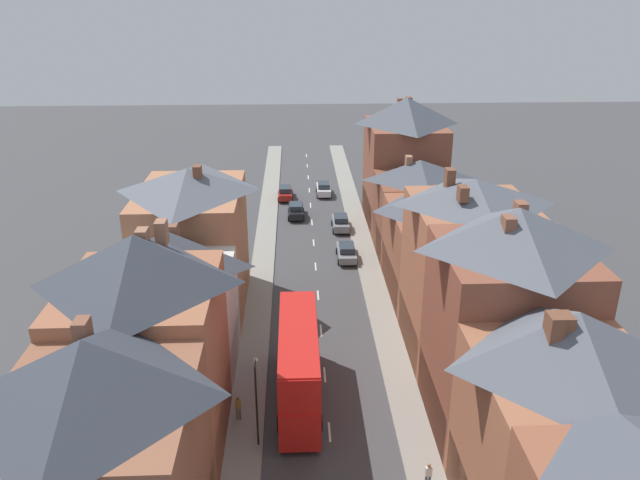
{
  "coord_description": "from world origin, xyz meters",
  "views": [
    {
      "loc": [
        -1.85,
        -12.5,
        25.18
      ],
      "look_at": [
        0.45,
        42.71,
        2.47
      ],
      "focal_mm": 35.0,
      "sensor_mm": 36.0,
      "label": 1
    }
  ],
  "objects_px": {
    "car_parked_left_a": "(296,210)",
    "pedestrian_near_right": "(428,474)",
    "double_decker_bus_lead": "(299,363)",
    "car_mid_white": "(341,222)",
    "pedestrian_mid_left": "(238,407)",
    "car_parked_right_a": "(324,189)",
    "car_near_blue": "(346,252)",
    "street_lamp": "(256,399)",
    "car_near_silver": "(285,193)"
  },
  "relations": [
    {
      "from": "car_parked_left_a",
      "to": "pedestrian_near_right",
      "type": "height_order",
      "value": "pedestrian_near_right"
    },
    {
      "from": "double_decker_bus_lead",
      "to": "car_parked_left_a",
      "type": "bearing_deg",
      "value": 89.99
    },
    {
      "from": "car_mid_white",
      "to": "pedestrian_mid_left",
      "type": "xyz_separation_m",
      "value": [
        -8.68,
        -32.37,
        0.19
      ]
    },
    {
      "from": "car_parked_left_a",
      "to": "car_parked_right_a",
      "type": "relative_size",
      "value": 1.03
    },
    {
      "from": "car_near_blue",
      "to": "car_parked_right_a",
      "type": "relative_size",
      "value": 1.06
    },
    {
      "from": "car_parked_left_a",
      "to": "street_lamp",
      "type": "relative_size",
      "value": 0.77
    },
    {
      "from": "double_decker_bus_lead",
      "to": "car_parked_right_a",
      "type": "height_order",
      "value": "double_decker_bus_lead"
    },
    {
      "from": "pedestrian_mid_left",
      "to": "car_parked_left_a",
      "type": "bearing_deg",
      "value": 84.1
    },
    {
      "from": "car_near_silver",
      "to": "car_parked_left_a",
      "type": "xyz_separation_m",
      "value": [
        1.3,
        -6.76,
        0.01
      ]
    },
    {
      "from": "car_near_blue",
      "to": "pedestrian_mid_left",
      "type": "height_order",
      "value": "pedestrian_mid_left"
    },
    {
      "from": "pedestrian_near_right",
      "to": "pedestrian_mid_left",
      "type": "distance_m",
      "value": 12.24
    },
    {
      "from": "car_near_blue",
      "to": "pedestrian_near_right",
      "type": "relative_size",
      "value": 2.7
    },
    {
      "from": "street_lamp",
      "to": "car_near_blue",
      "type": "bearing_deg",
      "value": 74.53
    },
    {
      "from": "car_parked_right_a",
      "to": "street_lamp",
      "type": "bearing_deg",
      "value": -97.35
    },
    {
      "from": "car_near_blue",
      "to": "pedestrian_near_right",
      "type": "height_order",
      "value": "pedestrian_near_right"
    },
    {
      "from": "car_near_silver",
      "to": "car_parked_right_a",
      "type": "relative_size",
      "value": 1.03
    },
    {
      "from": "car_mid_white",
      "to": "pedestrian_mid_left",
      "type": "height_order",
      "value": "pedestrian_mid_left"
    },
    {
      "from": "car_near_blue",
      "to": "street_lamp",
      "type": "distance_m",
      "value": 27.66
    },
    {
      "from": "car_parked_left_a",
      "to": "car_near_blue",
      "type": "bearing_deg",
      "value": -68.21
    },
    {
      "from": "car_mid_white",
      "to": "double_decker_bus_lead",
      "type": "bearing_deg",
      "value": -99.16
    },
    {
      "from": "car_near_silver",
      "to": "pedestrian_mid_left",
      "type": "relative_size",
      "value": 2.65
    },
    {
      "from": "car_near_silver",
      "to": "double_decker_bus_lead",
      "type": "bearing_deg",
      "value": -88.21
    },
    {
      "from": "car_near_silver",
      "to": "car_near_blue",
      "type": "bearing_deg",
      "value": -71.94
    },
    {
      "from": "double_decker_bus_lead",
      "to": "car_mid_white",
      "type": "height_order",
      "value": "double_decker_bus_lead"
    },
    {
      "from": "car_near_blue",
      "to": "pedestrian_mid_left",
      "type": "bearing_deg",
      "value": -109.65
    },
    {
      "from": "double_decker_bus_lead",
      "to": "car_near_blue",
      "type": "bearing_deg",
      "value": 77.62
    },
    {
      "from": "car_parked_right_a",
      "to": "car_parked_left_a",
      "type": "bearing_deg",
      "value": -113.99
    },
    {
      "from": "car_near_silver",
      "to": "pedestrian_mid_left",
      "type": "bearing_deg",
      "value": -93.27
    },
    {
      "from": "car_near_blue",
      "to": "pedestrian_mid_left",
      "type": "distance_m",
      "value": 25.81
    },
    {
      "from": "car_parked_left_a",
      "to": "street_lamp",
      "type": "bearing_deg",
      "value": -93.61
    },
    {
      "from": "double_decker_bus_lead",
      "to": "car_near_silver",
      "type": "relative_size",
      "value": 2.53
    },
    {
      "from": "car_near_blue",
      "to": "street_lamp",
      "type": "bearing_deg",
      "value": -105.47
    },
    {
      "from": "car_parked_left_a",
      "to": "car_mid_white",
      "type": "height_order",
      "value": "car_parked_left_a"
    },
    {
      "from": "car_near_silver",
      "to": "car_parked_right_a",
      "type": "height_order",
      "value": "car_parked_right_a"
    },
    {
      "from": "car_near_blue",
      "to": "car_parked_left_a",
      "type": "bearing_deg",
      "value": 111.79
    },
    {
      "from": "car_mid_white",
      "to": "street_lamp",
      "type": "height_order",
      "value": "street_lamp"
    },
    {
      "from": "street_lamp",
      "to": "pedestrian_mid_left",
      "type": "bearing_deg",
      "value": 120.56
    },
    {
      "from": "car_near_blue",
      "to": "car_parked_left_a",
      "type": "relative_size",
      "value": 1.02
    },
    {
      "from": "car_near_blue",
      "to": "car_near_silver",
      "type": "bearing_deg",
      "value": 108.06
    },
    {
      "from": "car_near_blue",
      "to": "car_parked_left_a",
      "type": "xyz_separation_m",
      "value": [
        -4.9,
        12.26,
        0.04
      ]
    },
    {
      "from": "car_near_silver",
      "to": "car_parked_left_a",
      "type": "bearing_deg",
      "value": -79.11
    },
    {
      "from": "car_near_blue",
      "to": "pedestrian_near_right",
      "type": "distance_m",
      "value": 30.53
    },
    {
      "from": "double_decker_bus_lead",
      "to": "car_mid_white",
      "type": "xyz_separation_m",
      "value": [
        4.91,
        30.43,
        -1.97
      ]
    },
    {
      "from": "double_decker_bus_lead",
      "to": "pedestrian_near_right",
      "type": "bearing_deg",
      "value": -50.04
    },
    {
      "from": "car_parked_right_a",
      "to": "pedestrian_near_right",
      "type": "bearing_deg",
      "value": -86.41
    },
    {
      "from": "street_lamp",
      "to": "car_parked_right_a",
      "type": "bearing_deg",
      "value": 82.65
    },
    {
      "from": "pedestrian_mid_left",
      "to": "pedestrian_near_right",
      "type": "bearing_deg",
      "value": -30.28
    },
    {
      "from": "car_mid_white",
      "to": "car_near_silver",
      "type": "bearing_deg",
      "value": 119.53
    },
    {
      "from": "car_near_blue",
      "to": "street_lamp",
      "type": "xyz_separation_m",
      "value": [
        -7.35,
        -26.55,
        2.43
      ]
    },
    {
      "from": "pedestrian_mid_left",
      "to": "car_parked_right_a",
      "type": "bearing_deg",
      "value": 80.62
    }
  ]
}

